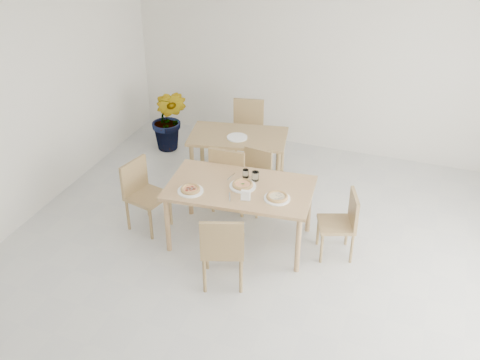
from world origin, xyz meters
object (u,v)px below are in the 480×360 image
(pizza_mushroom, at_px, (277,197))
(pizza_pepperoni, at_px, (190,189))
(main_table, at_px, (240,192))
(plate_margherita, at_px, (243,186))
(plate_mushroom, at_px, (277,198))
(second_table, at_px, (238,142))
(plate_pepperoni, at_px, (190,191))
(chair_north, at_px, (254,175))
(tumbler_b, at_px, (246,173))
(chair_back_s, at_px, (230,174))
(chair_back_n, at_px, (247,126))
(potted_plant, at_px, (169,119))
(pizza_margherita, at_px, (243,184))
(plate_empty, at_px, (237,137))
(tumbler_a, at_px, (255,176))
(chair_south, at_px, (223,246))
(chair_east, at_px, (343,220))
(chair_west, at_px, (142,190))
(napkin_holder, at_px, (246,196))

(pizza_mushroom, height_order, pizza_pepperoni, same)
(main_table, relative_size, plate_margherita, 5.72)
(plate_mushroom, xyz_separation_m, pizza_pepperoni, (-0.96, -0.18, 0.02))
(second_table, bearing_deg, plate_pepperoni, -101.00)
(chair_north, height_order, tumbler_b, tumbler_b)
(plate_pepperoni, height_order, chair_back_s, chair_back_s)
(main_table, bearing_deg, plate_pepperoni, -154.49)
(chair_north, relative_size, chair_back_n, 0.87)
(plate_mushroom, height_order, potted_plant, potted_plant)
(pizza_margherita, bearing_deg, plate_empty, 113.29)
(chair_north, xyz_separation_m, pizza_margherita, (0.12, -0.77, 0.32))
(tumbler_a, bearing_deg, plate_pepperoni, -141.12)
(pizza_pepperoni, height_order, potted_plant, potted_plant)
(chair_south, height_order, pizza_mushroom, chair_south)
(chair_north, relative_size, second_table, 0.56)
(chair_north, distance_m, chair_back_n, 1.32)
(pizza_mushroom, height_order, chair_back_s, chair_back_s)
(pizza_margherita, bearing_deg, chair_south, -84.35)
(plate_pepperoni, height_order, pizza_pepperoni, pizza_pepperoni)
(chair_north, height_order, plate_margherita, chair_north)
(chair_east, height_order, plate_mushroom, chair_east)
(main_table, relative_size, second_table, 1.23)
(tumbler_b, xyz_separation_m, chair_back_s, (-0.33, 0.35, -0.26))
(chair_west, distance_m, plate_pepperoni, 0.80)
(chair_north, bearing_deg, chair_south, -74.10)
(pizza_margherita, xyz_separation_m, second_table, (-0.51, 1.24, -0.13))
(plate_margherita, height_order, chair_back_s, chair_back_s)
(tumbler_b, bearing_deg, plate_margherita, -79.02)
(napkin_holder, xyz_separation_m, potted_plant, (-1.99, 2.11, -0.30))
(plate_margherita, relative_size, tumbler_a, 2.73)
(chair_north, height_order, tumbler_a, tumbler_a)
(tumbler_a, bearing_deg, pizza_mushroom, -40.22)
(napkin_holder, xyz_separation_m, chair_back_s, (-0.50, 0.83, -0.27))
(chair_north, height_order, second_table, chair_north)
(tumbler_a, height_order, napkin_holder, napkin_holder)
(chair_west, bearing_deg, chair_back_s, -39.19)
(plate_pepperoni, distance_m, pizza_pepperoni, 0.02)
(chair_west, relative_size, potted_plant, 0.86)
(chair_back_s, height_order, chair_back_n, chair_back_s)
(main_table, distance_m, plate_empty, 1.25)
(chair_south, height_order, chair_north, chair_south)
(tumbler_a, bearing_deg, napkin_holder, -84.81)
(tumbler_a, bearing_deg, chair_east, -1.70)
(pizza_mushroom, xyz_separation_m, tumbler_b, (-0.48, 0.33, 0.02))
(chair_south, bearing_deg, pizza_mushroom, -135.75)
(chair_south, relative_size, plate_mushroom, 3.09)
(plate_pepperoni, relative_size, chair_back_n, 0.32)
(plate_mushroom, xyz_separation_m, chair_back_n, (-1.09, 2.10, -0.23))
(main_table, distance_m, tumbler_a, 0.26)
(potted_plant, bearing_deg, plate_mushroom, -40.48)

